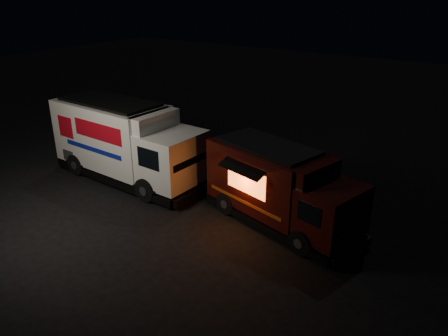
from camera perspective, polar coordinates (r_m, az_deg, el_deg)
ground at (r=16.88m, az=-8.63°, el=-4.88°), size 80.00×80.00×0.00m
white_truck at (r=18.77m, az=-12.38°, el=3.29°), size 7.39×2.71×3.32m
red_truck at (r=15.05m, az=7.68°, el=-2.59°), size 6.27×3.53×2.76m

